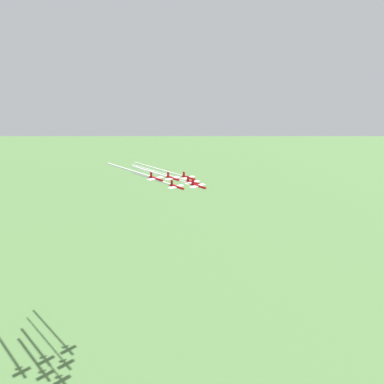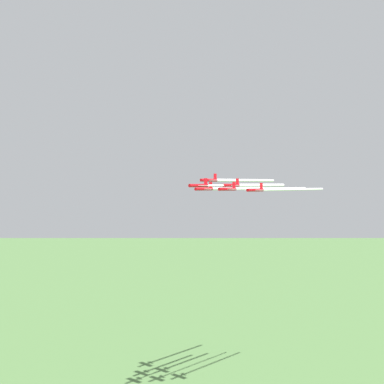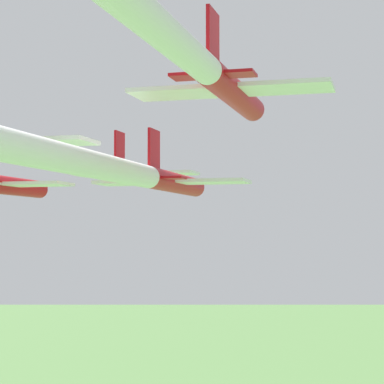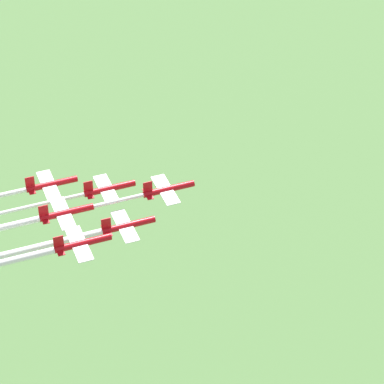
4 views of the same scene
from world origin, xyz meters
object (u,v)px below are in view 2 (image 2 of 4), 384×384
object	(u,v)px
jet_5	(209,180)
jet_4	(232,185)
jet_1	(228,189)
jet_2	(205,189)
jet_0	(199,185)
jet_3	(256,190)

from	to	relation	value
jet_5	jet_4	bearing A→B (deg)	180.00
jet_1	jet_2	xyz separation A→B (m)	(11.07, -4.63, -0.04)
jet_4	jet_5	size ratio (longest dim) A/B	1.00
jet_0	jet_2	world-z (taller)	jet_0
jet_2	jet_3	size ratio (longest dim) A/B	1.00
jet_1	jet_3	distance (m)	11.84
jet_0	jet_2	size ratio (longest dim) A/B	1.00
jet_2	jet_3	xyz separation A→B (m)	(-20.55, -2.47, -0.38)
jet_3	jet_2	bearing A→B (deg)	29.54
jet_2	jet_3	world-z (taller)	jet_2
jet_2	jet_5	bearing A→B (deg)	-59.53
jet_0	jet_3	xyz separation A→B (m)	(-18.95, -14.20, -1.80)
jet_2	jet_5	size ratio (longest dim) A/B	1.00
jet_3	jet_0	bearing A→B (deg)	59.53
jet_2	jet_5	xyz separation A→B (m)	(1.60, -11.73, 3.63)
jet_1	jet_4	world-z (taller)	jet_4
jet_0	jet_4	size ratio (longest dim) A/B	1.00
jet_3	jet_5	size ratio (longest dim) A/B	1.00
jet_4	jet_1	bearing A→B (deg)	120.47
jet_0	jet_2	distance (m)	11.92
jet_3	jet_4	bearing A→B (deg)	0.00
jet_5	jet_2	bearing A→B (deg)	120.47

